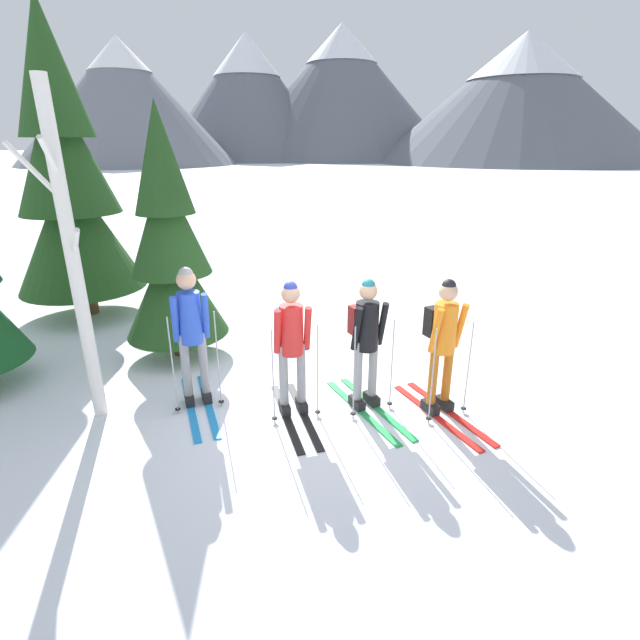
# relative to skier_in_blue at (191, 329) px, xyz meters

# --- Properties ---
(ground_plane) EXTENTS (400.00, 400.00, 0.00)m
(ground_plane) POSITION_rel_skier_in_blue_xyz_m (1.61, -0.15, -1.03)
(ground_plane) COLOR white
(skier_in_blue) EXTENTS (0.74, 1.68, 1.82)m
(skier_in_blue) POSITION_rel_skier_in_blue_xyz_m (0.00, 0.00, 0.00)
(skier_in_blue) COLOR #1E84D1
(skier_in_blue) RESTS_ON ground
(skier_in_red) EXTENTS (0.62, 1.63, 1.71)m
(skier_in_red) POSITION_rel_skier_in_blue_xyz_m (1.23, -0.32, -0.07)
(skier_in_red) COLOR black
(skier_in_red) RESTS_ON ground
(skier_in_black) EXTENTS (0.92, 1.68, 1.70)m
(skier_in_black) POSITION_rel_skier_in_blue_xyz_m (2.14, -0.25, -0.08)
(skier_in_black) COLOR green
(skier_in_black) RESTS_ON ground
(skier_in_orange) EXTENTS (0.88, 1.65, 1.72)m
(skier_in_orange) POSITION_rel_skier_in_blue_xyz_m (3.04, -0.43, -0.06)
(skier_in_orange) COLOR red
(skier_in_orange) RESTS_ON ground
(pine_tree_mid) EXTENTS (2.28, 2.28, 5.52)m
(pine_tree_mid) POSITION_rel_skier_in_blue_xyz_m (-2.70, 3.69, 1.49)
(pine_tree_mid) COLOR #51381E
(pine_tree_mid) RESTS_ON ground
(pine_tree_far) EXTENTS (1.55, 1.55, 3.75)m
(pine_tree_far) POSITION_rel_skier_in_blue_xyz_m (-0.52, 1.58, 0.68)
(pine_tree_far) COLOR #51381E
(pine_tree_far) RESTS_ON ground
(birch_tree_tall) EXTENTS (0.71, 0.50, 3.83)m
(birch_tree_tall) POSITION_rel_skier_in_blue_xyz_m (-1.17, -0.18, 0.93)
(birch_tree_tall) COLOR silver
(birch_tree_tall) RESTS_ON ground
(mountain_ridge_distant) EXTENTS (97.29, 62.57, 23.21)m
(mountain_ridge_distant) POSITION_rel_skier_in_blue_xyz_m (13.04, 82.86, 9.49)
(mountain_ridge_distant) COLOR slate
(mountain_ridge_distant) RESTS_ON ground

